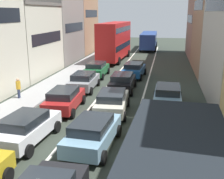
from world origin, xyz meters
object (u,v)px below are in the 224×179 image
Objects in this scene: sedan_left_lane_fourth at (84,81)px; coupe_centre_lane_fourth at (122,82)px; sedan_left_lane_fifth at (97,69)px; bus_far_queue_secondary at (149,39)px; sedan_centre_lane_fifth at (134,69)px; removalist_box_truck at (175,176)px; wagon_right_lane_far at (168,95)px; sedan_centre_lane_second at (93,132)px; bus_mid_queue_primary at (115,40)px; pedestrian_near_kerb at (18,87)px; hatchback_centre_lane_third at (112,101)px; wagon_left_lane_second at (26,127)px; sedan_right_lane_behind_truck at (163,121)px; sedan_left_lane_third at (64,99)px.

coupe_centre_lane_fourth is at bearing -86.69° from sedan_left_lane_fourth.
sedan_left_lane_fifth is 0.41× the size of bus_far_queue_secondary.
sedan_left_lane_fourth is at bearing 150.84° from sedan_centre_lane_fifth.
removalist_box_truck reaches higher than wagon_right_lane_far.
bus_mid_queue_primary is (-3.57, 25.56, 2.03)m from sedan_centre_lane_second.
wagon_right_lane_far is 10.98m from pedestrian_near_kerb.
sedan_centre_lane_second is 15.82m from sedan_centre_lane_fifth.
hatchback_centre_lane_third and sedan_centre_lane_fifth have the same top height.
bus_mid_queue_primary reaches higher than wagon_left_lane_second.
sedan_right_lane_behind_truck is at bearing -53.18° from sedan_centre_lane_second.
sedan_left_lane_third is 7.07m from sedan_right_lane_behind_truck.
bus_far_queue_secondary reaches higher than pedestrian_near_kerb.
removalist_box_truck is 8.77m from wagon_left_lane_second.
coupe_centre_lane_fourth is at bearing -145.42° from sedan_left_lane_fifth.
bus_far_queue_secondary is at bearing 6.68° from wagon_right_lane_far.
bus_far_queue_secondary is (3.79, 23.14, 0.96)m from sedan_left_lane_fifth.
sedan_right_lane_behind_truck is (3.10, -13.66, 0.00)m from sedan_centre_lane_fifth.
sedan_left_lane_fifth is (-0.37, 10.47, 0.00)m from sedan_left_lane_third.
wagon_left_lane_second is at bearing 173.81° from bus_far_queue_secondary.
sedan_left_lane_fifth is at bearing 99.82° from sedan_centre_lane_fifth.
sedan_left_lane_fourth is at bearing 22.02° from sedan_centre_lane_second.
pedestrian_near_kerb is at bearing 165.71° from bus_far_queue_secondary.
bus_far_queue_secondary reaches higher than sedan_right_lane_behind_truck.
sedan_left_lane_fifth is (-0.19, 5.21, 0.00)m from sedan_left_lane_fourth.
sedan_left_lane_fourth is 1.01× the size of wagon_right_lane_far.
sedan_left_lane_fifth is at bearing -1.15° from sedan_left_lane_third.
bus_mid_queue_primary reaches higher than sedan_left_lane_fourth.
removalist_box_truck is 7.32m from sedan_right_lane_behind_truck.
sedan_right_lane_behind_truck is (6.51, -2.76, 0.00)m from sedan_left_lane_third.
sedan_centre_lane_fifth is 3.80m from sedan_left_lane_fifth.
bus_mid_queue_primary is at bearing 11.85° from coupe_centre_lane_fourth.
bus_far_queue_secondary is at bearing -3.62° from hatchback_centre_lane_third.
wagon_left_lane_second is 1.00× the size of sedan_centre_lane_fifth.
bus_far_queue_secondary is (3.61, 38.59, 0.96)m from wagon_left_lane_second.
sedan_left_lane_third is at bearing 150.33° from coupe_centre_lane_fourth.
sedan_right_lane_behind_truck is at bearing -116.16° from sedan_left_lane_third.
wagon_left_lane_second is 15.45m from sedan_left_lane_fifth.
coupe_centre_lane_fourth is 1.00× the size of sedan_left_lane_fourth.
sedan_centre_lane_second is at bearing -177.37° from sedan_centre_lane_fifth.
removalist_box_truck is 1.80× the size of wagon_right_lane_far.
bus_mid_queue_primary is at bearing 24.38° from sedan_centre_lane_fifth.
hatchback_centre_lane_third and coupe_centre_lane_fourth have the same top height.
bus_mid_queue_primary is at bearing -0.29° from sedan_left_lane_fifth.
sedan_left_lane_third and sedan_centre_lane_fifth have the same top height.
sedan_left_lane_third is 10.48m from sedan_left_lane_fifth.
sedan_centre_lane_second and sedan_left_lane_fifth have the same top height.
sedan_left_lane_fifth is 10.89m from wagon_right_lane_far.
sedan_left_lane_fifth is at bearing -177.79° from bus_mid_queue_primary.
coupe_centre_lane_fourth is (-0.17, 5.50, 0.00)m from hatchback_centre_lane_third.
removalist_box_truck is at bearing -148.44° from sedan_left_lane_third.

